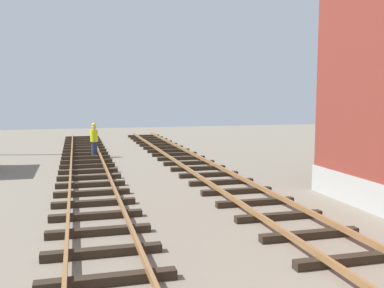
# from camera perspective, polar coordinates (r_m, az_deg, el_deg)

# --- Properties ---
(track_worker_foreground) EXTENTS (0.40, 0.40, 1.87)m
(track_worker_foreground) POSITION_cam_1_polar(r_m,az_deg,el_deg) (24.20, -12.59, 0.47)
(track_worker_foreground) COLOR #262D4C
(track_worker_foreground) RESTS_ON ground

